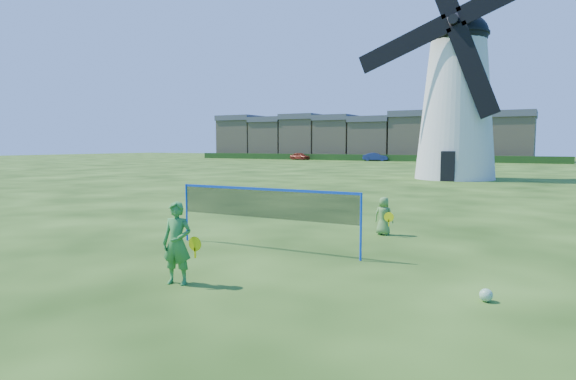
% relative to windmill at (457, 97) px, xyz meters
% --- Properties ---
extents(ground, '(220.00, 220.00, 0.00)m').
position_rel_windmill_xyz_m(ground, '(0.44, -28.67, -6.19)').
color(ground, black).
rests_on(ground, ground).
extents(windmill, '(13.98, 5.88, 18.34)m').
position_rel_windmill_xyz_m(windmill, '(0.00, 0.00, 0.00)').
color(windmill, silver).
rests_on(windmill, ground).
extents(badminton_net, '(5.05, 0.05, 1.55)m').
position_rel_windmill_xyz_m(badminton_net, '(0.14, -28.43, -5.05)').
color(badminton_net, blue).
rests_on(badminton_net, ground).
extents(player_girl, '(0.74, 0.50, 1.56)m').
position_rel_windmill_xyz_m(player_girl, '(0.22, -31.79, -5.41)').
color(player_girl, '#358539').
rests_on(player_girl, ground).
extents(player_boy, '(0.63, 0.41, 1.11)m').
position_rel_windmill_xyz_m(player_boy, '(2.14, -25.09, -5.63)').
color(player_boy, '#5B9045').
rests_on(player_boy, ground).
extents(play_ball, '(0.22, 0.22, 0.22)m').
position_rel_windmill_xyz_m(play_ball, '(5.47, -30.17, -6.08)').
color(play_ball, green).
rests_on(play_ball, ground).
extents(terraced_houses, '(56.29, 8.40, 8.28)m').
position_rel_windmill_xyz_m(terraced_houses, '(-23.97, 43.33, -2.23)').
color(terraced_houses, tan).
rests_on(terraced_houses, ground).
extents(hedge, '(62.00, 0.80, 1.00)m').
position_rel_windmill_xyz_m(hedge, '(-21.56, 37.33, -5.69)').
color(hedge, '#193814').
rests_on(hedge, ground).
extents(car_left, '(3.93, 2.31, 1.25)m').
position_rel_windmill_xyz_m(car_left, '(-31.22, 35.76, -5.56)').
color(car_left, maroon).
rests_on(car_left, ground).
extents(car_right, '(4.14, 2.05, 1.30)m').
position_rel_windmill_xyz_m(car_right, '(-18.14, 36.66, -5.54)').
color(car_right, navy).
rests_on(car_right, ground).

